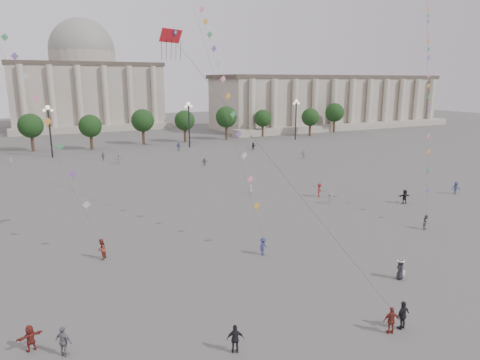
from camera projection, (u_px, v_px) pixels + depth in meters
name	position (u px, v px, depth m)	size (l,w,h in m)	color
ground	(316.00, 280.00, 33.98)	(360.00, 360.00, 0.00)	#4E4C4A
hall_east	(330.00, 102.00, 146.56)	(84.00, 26.22, 17.20)	gray
hall_central	(85.00, 84.00, 143.18)	(48.30, 34.30, 35.50)	gray
tree_row	(117.00, 124.00, 100.62)	(137.12, 5.12, 8.00)	#382A1C
lamp_post_mid_west	(49.00, 122.00, 86.65)	(2.00, 0.90, 10.65)	#262628
lamp_post_mid_east	(189.00, 116.00, 99.78)	(2.00, 0.90, 10.65)	#262628
lamp_post_far_east	(296.00, 112.00, 112.90)	(2.00, 0.90, 10.65)	#262628
person_crowd_0	(178.00, 147.00, 96.43)	(1.12, 0.47, 1.91)	#394981
person_crowd_3	(405.00, 197.00, 55.01)	(1.70, 0.54, 1.83)	black
person_crowd_4	(118.00, 159.00, 81.42)	(1.79, 0.57, 1.93)	#BAB9B5
person_crowd_6	(330.00, 198.00, 54.79)	(0.95, 0.55, 1.48)	slate
person_crowd_7	(304.00, 154.00, 86.34)	(1.76, 0.56, 1.90)	beige
person_crowd_8	(320.00, 190.00, 58.13)	(1.24, 0.71, 1.92)	maroon
person_crowd_9	(253.00, 146.00, 98.06)	(1.56, 0.50, 1.69)	black
person_crowd_10	(11.00, 161.00, 79.60)	(0.57, 0.37, 1.55)	silver
person_crowd_12	(204.00, 162.00, 79.46)	(1.37, 0.44, 1.48)	slate
person_crowd_13	(251.00, 190.00, 58.97)	(0.55, 0.36, 1.50)	silver
person_crowd_14	(456.00, 188.00, 59.57)	(1.15, 0.66, 1.78)	navy
person_crowd_16	(103.00, 156.00, 84.94)	(0.95, 0.40, 1.63)	slate
tourist_0	(391.00, 320.00, 26.66)	(1.05, 0.44, 1.79)	maroon
tourist_1	(235.00, 339.00, 24.77)	(1.03, 0.43, 1.76)	black
tourist_2	(30.00, 338.00, 24.99)	(1.50, 0.48, 1.62)	maroon
tourist_3	(64.00, 341.00, 24.46)	(1.08, 0.45, 1.84)	slate
tourist_4	(403.00, 315.00, 27.14)	(1.12, 0.47, 1.92)	black
kite_flyer_0	(101.00, 249.00, 37.77)	(0.93, 0.72, 1.90)	maroon
kite_flyer_1	(263.00, 246.00, 38.73)	(1.08, 0.62, 1.67)	navy
kite_flyer_2	(426.00, 222.00, 45.45)	(0.79, 0.62, 1.62)	slate
hat_person	(400.00, 269.00, 34.01)	(0.96, 0.82, 1.69)	black
dragon_kite	(174.00, 48.00, 34.39)	(5.10, 9.53, 25.99)	#A81219
kite_train_east	(428.00, 57.00, 65.62)	(36.23, 33.62, 59.92)	#3F3F3F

